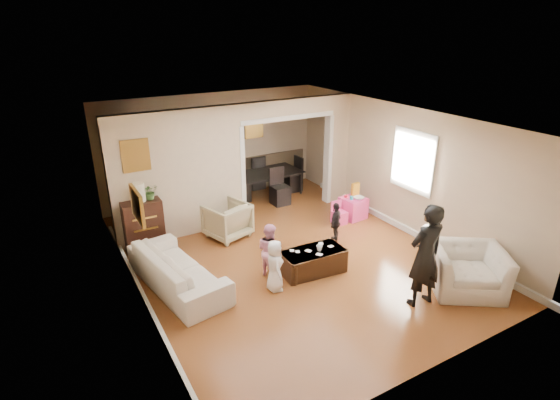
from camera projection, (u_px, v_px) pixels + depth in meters
floor at (285, 254)px, 8.36m from camera, size 7.00×7.00×0.00m
partition_left at (180, 175)px, 8.68m from camera, size 2.75×0.18×2.60m
partition_right at (336, 149)px, 10.46m from camera, size 0.55×0.18×2.60m
partition_header at (287, 107)px, 9.40m from camera, size 2.22×0.18×0.35m
window_pane at (413, 161)px, 8.72m from camera, size 0.03×0.95×1.10m
framed_art_partition at (136, 156)px, 8.02m from camera, size 0.45×0.03×0.55m
framed_art_sofa_wall at (137, 205)px, 5.95m from camera, size 0.03×0.55×0.40m
framed_art_alcove at (254, 126)px, 10.99m from camera, size 0.45×0.03×0.55m
sofa at (178, 269)px, 7.24m from camera, size 1.20×2.30×0.64m
armchair_back at (227, 220)px, 8.94m from camera, size 0.98×0.99×0.73m
armchair_front at (467, 270)px, 7.13m from camera, size 1.48×1.45×0.73m
dresser at (143, 225)px, 8.40m from camera, size 0.73×0.41×1.00m
table_lamp at (139, 192)px, 8.14m from camera, size 0.22×0.22×0.36m
potted_plant at (150, 192)px, 8.25m from camera, size 0.28×0.24×0.31m
coffee_table at (313, 261)px, 7.70m from camera, size 1.16×0.66×0.42m
coffee_cup at (319, 248)px, 7.61m from camera, size 0.12×0.12×0.10m
play_table at (353, 208)px, 9.85m from camera, size 0.55×0.55×0.48m
cereal_box at (355, 189)px, 9.84m from camera, size 0.21×0.09×0.30m
cyan_cup at (352, 198)px, 9.66m from camera, size 0.08×0.08×0.08m
toy_block at (346, 196)px, 9.79m from camera, size 0.10×0.09×0.05m
play_bowl at (359, 198)px, 9.68m from camera, size 0.25×0.25×0.06m
dining_table at (267, 184)px, 11.10m from camera, size 1.79×1.05×0.61m
adult_person at (425, 256)px, 6.60m from camera, size 0.64×0.44×1.68m
child_kneel_a at (275, 266)px, 7.10m from camera, size 0.39×0.49×0.89m
child_kneel_b at (270, 250)px, 7.52m from camera, size 0.47×0.55×0.97m
child_toddler at (336, 222)px, 8.71m from camera, size 0.52×0.45×0.84m
craft_papers at (313, 250)px, 7.66m from camera, size 0.79×0.48×0.00m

